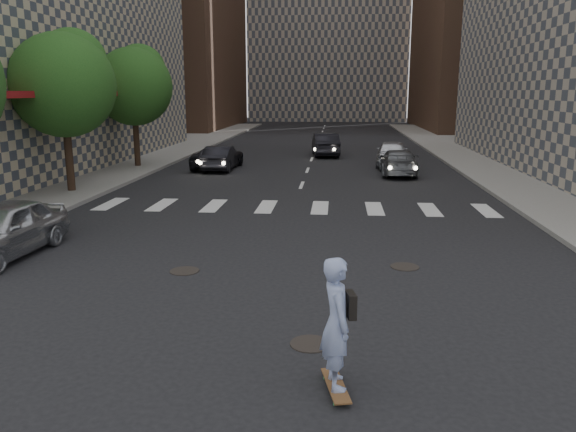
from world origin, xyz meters
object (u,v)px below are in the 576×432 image
(tree_c, at_px, (135,83))
(silver_sedan, at_px, (2,230))
(traffic_car_c, at_px, (218,157))
(traffic_car_e, at_px, (325,144))
(traffic_car_a, at_px, (221,158))
(traffic_car_d, at_px, (392,153))
(traffic_car_b, at_px, (398,162))
(tree_b, at_px, (65,80))
(skateboarder, at_px, (337,323))

(tree_c, distance_m, silver_sedan, 17.75)
(traffic_car_c, distance_m, traffic_car_e, 8.96)
(tree_c, height_order, silver_sedan, tree_c)
(traffic_car_a, relative_size, traffic_car_d, 0.91)
(traffic_car_b, distance_m, traffic_car_c, 9.84)
(tree_b, distance_m, traffic_car_b, 16.13)
(tree_b, xyz_separation_m, skateboarder, (11.09, -15.13, -3.59))
(silver_sedan, bearing_deg, skateboarder, -31.66)
(silver_sedan, xyz_separation_m, traffic_car_c, (2.01, 17.26, -0.09))
(traffic_car_c, relative_size, traffic_car_e, 1.01)
(traffic_car_c, bearing_deg, skateboarder, 109.44)
(traffic_car_a, bearing_deg, skateboarder, 104.90)
(tree_c, height_order, skateboarder, tree_c)
(traffic_car_a, height_order, traffic_car_c, traffic_car_a)
(traffic_car_a, bearing_deg, tree_c, -6.05)
(tree_b, bearing_deg, traffic_car_d, 35.52)
(tree_b, relative_size, traffic_car_e, 1.46)
(traffic_car_c, bearing_deg, tree_b, 64.75)
(tree_c, xyz_separation_m, traffic_car_b, (14.18, -1.42, -4.00))
(tree_c, bearing_deg, silver_sedan, -81.85)
(skateboarder, bearing_deg, tree_b, 114.07)
(tree_b, relative_size, traffic_car_c, 1.44)
(traffic_car_b, bearing_deg, traffic_car_a, -4.71)
(traffic_car_c, xyz_separation_m, traffic_car_d, (9.73, 2.01, 0.12))
(tree_b, distance_m, traffic_car_d, 17.87)
(traffic_car_a, bearing_deg, traffic_car_b, 173.27)
(tree_b, bearing_deg, silver_sedan, -74.96)
(tree_b, relative_size, silver_sedan, 1.55)
(skateboarder, height_order, traffic_car_c, skateboarder)
(traffic_car_b, distance_m, traffic_car_d, 3.56)
(tree_b, xyz_separation_m, traffic_car_a, (4.73, 7.56, -3.99))
(traffic_car_d, relative_size, traffic_car_e, 0.97)
(silver_sedan, xyz_separation_m, traffic_car_b, (11.72, 15.71, -0.07))
(traffic_car_a, bearing_deg, traffic_car_d, -165.58)
(tree_b, relative_size, traffic_car_b, 1.47)
(silver_sedan, relative_size, traffic_car_a, 1.06)
(tree_b, relative_size, traffic_car_a, 1.65)
(tree_c, distance_m, traffic_car_e, 12.99)
(silver_sedan, xyz_separation_m, traffic_car_a, (2.27, 16.70, -0.06))
(skateboarder, bearing_deg, silver_sedan, 133.06)
(traffic_car_d, bearing_deg, traffic_car_c, 16.75)
(tree_c, distance_m, traffic_car_c, 6.00)
(tree_c, xyz_separation_m, skateboarder, (11.09, -23.13, -3.59))
(traffic_car_b, distance_m, traffic_car_e, 9.25)
(traffic_car_d, distance_m, traffic_car_e, 6.22)
(skateboarder, bearing_deg, tree_c, 103.45)
(skateboarder, height_order, silver_sedan, skateboarder)
(traffic_car_b, bearing_deg, traffic_car_d, -89.04)
(traffic_car_a, height_order, traffic_car_e, traffic_car_e)
(skateboarder, height_order, traffic_car_e, skateboarder)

